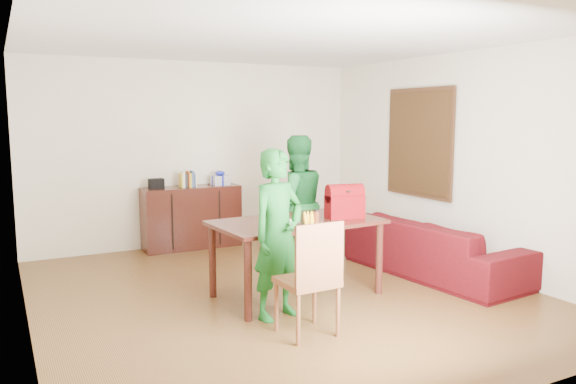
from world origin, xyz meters
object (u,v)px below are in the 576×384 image
person_near (278,234)px  sofa (433,247)px  laptop (282,219)px  person_far (296,204)px  bottle (316,218)px  table (297,230)px  chair (308,302)px  red_bag (345,205)px

person_near → sofa: (2.31, 0.42, -0.47)m
laptop → sofa: laptop is taller
person_near → person_far: person_far is taller
bottle → table: bearing=94.8°
sofa → bottle: bearing=93.7°
person_far → laptop: (-0.63, -0.89, 0.02)m
bottle → person_near: bearing=-164.9°
person_near → bottle: (0.50, 0.13, 0.10)m
chair → person_near: bearing=91.6°
person_far → sofa: 1.75m
red_bag → chair: bearing=-125.6°
person_near → bottle: bearing=-1.3°
person_near → person_far: (0.90, 1.31, 0.03)m
laptop → red_bag: bearing=-13.3°
sofa → person_far: bearing=52.4°
person_near → red_bag: size_ratio=4.12×
bottle → sofa: 1.92m
table → laptop: bearing=-166.2°
person_far → bottle: bearing=78.1°
sofa → red_bag: bearing=86.3°
table → chair: size_ratio=1.76×
bottle → sofa: bearing=8.9°
laptop → sofa: bearing=-10.2°
chair → person_near: person_near is taller
laptop → red_bag: (0.73, -0.04, 0.10)m
bottle → red_bag: bearing=26.5°
table → person_far: bearing=58.9°
chair → laptop: laptop is taller
table → person_far: (0.43, 0.82, 0.13)m
red_bag → table: bearing=179.9°
person_far → sofa: bearing=154.4°
chair → person_near: 0.73m
person_far → person_near: bearing=62.5°
person_far → chair: bearing=71.5°
laptop → chair: bearing=-113.8°
person_near → sofa: 2.39m
chair → red_bag: red_bag is taller
sofa → chair: bearing=107.2°
red_bag → sofa: 1.45m
bottle → chair: bearing=-125.5°
laptop → bottle: laptop is taller
laptop → sofa: (2.04, -0.01, -0.53)m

